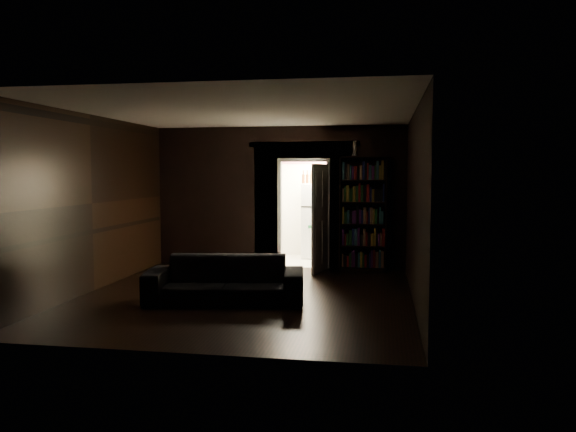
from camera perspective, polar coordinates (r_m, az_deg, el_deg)
name	(u,v)px	position (r m, az deg, el deg)	size (l,w,h in m)	color
ground	(246,296)	(8.69, -4.29, -8.13)	(5.50, 5.50, 0.00)	black
room_walls	(260,185)	(9.53, -2.85, 3.19)	(5.02, 5.61, 2.84)	black
kitchen_alcove	(311,204)	(12.22, 2.33, 1.25)	(2.20, 1.80, 2.60)	#B5B29E
sofa	(225,272)	(8.27, -6.40, -5.69)	(2.28, 0.98, 0.88)	black
bookshelf	(363,214)	(10.85, 7.62, 0.23)	(0.90, 0.32, 2.20)	black
refrigerator	(320,221)	(12.46, 3.24, -0.47)	(0.74, 0.68, 1.65)	white
door	(320,218)	(10.64, 3.28, -0.23)	(0.85, 0.05, 2.05)	white
figurine	(355,148)	(10.81, 6.78, 6.86)	(0.10, 0.10, 0.30)	silver
bottles	(315,177)	(12.32, 2.75, 3.99)	(0.71, 0.09, 0.29)	black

